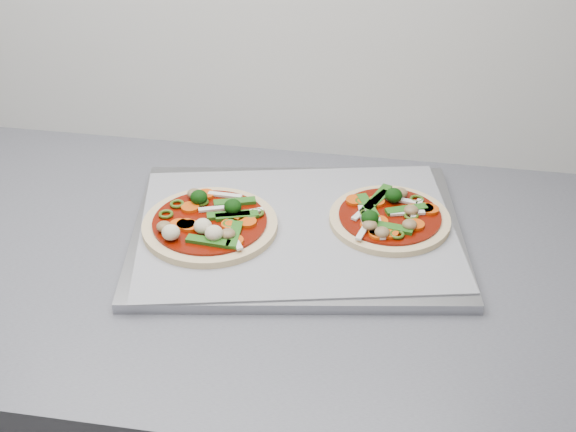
# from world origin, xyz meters

# --- Properties ---
(countertop) EXTENTS (3.60, 0.60, 0.04)m
(countertop) POSITION_xyz_m (0.00, 1.30, 0.88)
(countertop) COLOR slate
(countertop) RESTS_ON base_cabinet
(baking_tray) EXTENTS (0.49, 0.39, 0.01)m
(baking_tray) POSITION_xyz_m (0.25, 1.36, 0.91)
(baking_tray) COLOR #98989E
(baking_tray) RESTS_ON countertop
(parchment) EXTENTS (0.48, 0.39, 0.00)m
(parchment) POSITION_xyz_m (0.25, 1.36, 0.92)
(parchment) COLOR gray
(parchment) RESTS_ON baking_tray
(pizza_left) EXTENTS (0.21, 0.21, 0.03)m
(pizza_left) POSITION_xyz_m (0.14, 1.34, 0.93)
(pizza_left) COLOR beige
(pizza_left) RESTS_ON parchment
(pizza_right) EXTENTS (0.18, 0.18, 0.03)m
(pizza_right) POSITION_xyz_m (0.37, 1.39, 0.93)
(pizza_right) COLOR beige
(pizza_right) RESTS_ON parchment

